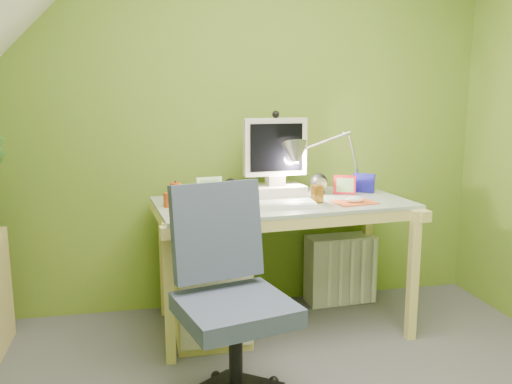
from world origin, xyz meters
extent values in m
cube|color=olive|center=(0.00, 1.60, 1.20)|extent=(3.20, 0.01, 2.40)
cube|color=white|center=(0.11, 1.04, 0.77)|extent=(0.45, 0.17, 0.02)
cube|color=#CC501F|center=(0.57, 1.04, 0.76)|extent=(0.25, 0.20, 0.01)
ellipsoid|color=white|center=(0.57, 1.04, 0.78)|extent=(0.12, 0.09, 0.04)
cylinder|color=#915C15|center=(0.37, 1.10, 0.81)|extent=(0.09, 0.09, 0.10)
cube|color=red|center=(0.61, 1.30, 0.82)|extent=(0.13, 0.07, 0.11)
cube|color=#15148F|center=(0.75, 1.34, 0.82)|extent=(0.12, 0.10, 0.12)
cube|color=#B0CD8D|center=(-0.21, 1.32, 0.82)|extent=(0.15, 0.04, 0.13)
cube|color=silver|center=(0.67, 1.47, 0.22)|extent=(0.46, 0.21, 0.45)
camera|label=1|loc=(-0.58, -1.75, 1.38)|focal=38.00mm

